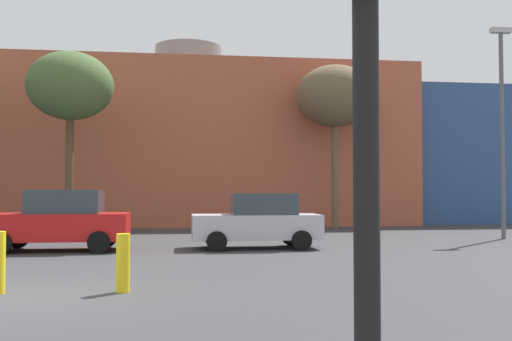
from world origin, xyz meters
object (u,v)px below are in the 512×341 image
at_px(parked_car_3, 258,221).
at_px(bare_tree_0, 70,87).
at_px(parked_car_2, 59,221).
at_px(bare_tree_1, 335,97).
at_px(bollard_yellow_1, 123,263).
at_px(street_lamp, 502,119).

bearing_deg(parked_car_3, bare_tree_0, -45.27).
distance_m(parked_car_3, bare_tree_0, 11.27).
relative_size(parked_car_2, parked_car_3, 1.06).
xyz_separation_m(parked_car_2, parked_car_3, (6.01, -0.00, -0.05)).
xyz_separation_m(parked_car_3, bare_tree_1, (4.93, 9.00, 5.45)).
relative_size(parked_car_3, bare_tree_0, 0.52).
bearing_deg(parked_car_3, bare_tree_1, -118.72).
xyz_separation_m(parked_car_3, bare_tree_0, (-7.00, 7.07, 5.30)).
distance_m(parked_car_2, bollard_yellow_1, 8.08).
xyz_separation_m(parked_car_3, street_lamp, (9.67, 2.49, 3.68)).
bearing_deg(parked_car_2, bare_tree_1, -140.57).
relative_size(bare_tree_0, street_lamp, 0.96).
relative_size(parked_car_2, street_lamp, 0.53).
bearing_deg(bare_tree_0, bollard_yellow_1, -76.36).
xyz_separation_m(bare_tree_1, bollard_yellow_1, (-8.36, -16.64, -5.79)).
distance_m(bollard_yellow_1, street_lamp, 17.04).
xyz_separation_m(parked_car_2, street_lamp, (15.68, 2.49, 3.63)).
height_order(parked_car_2, bollard_yellow_1, parked_car_2).
height_order(bare_tree_1, street_lamp, street_lamp).
bearing_deg(bollard_yellow_1, parked_car_2, 108.67).
bearing_deg(parked_car_2, parked_car_3, 180.00).
height_order(bare_tree_0, bare_tree_1, bare_tree_1).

